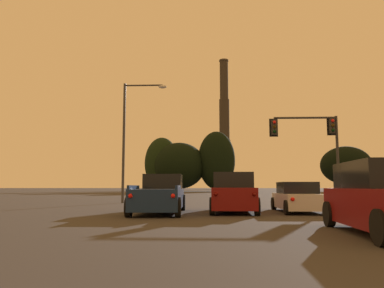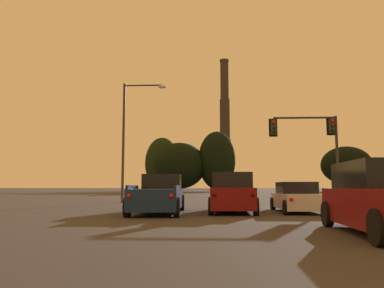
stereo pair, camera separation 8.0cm
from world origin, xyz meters
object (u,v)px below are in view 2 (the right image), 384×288
(smokestack, at_px, (225,138))
(sedan_right_lane_front, at_px, (297,198))
(traffic_light_overhead_right, at_px, (314,137))
(street_lamp, at_px, (130,129))
(suv_center_lane_front, at_px, (232,193))
(pickup_truck_left_lane_front, at_px, (159,195))

(smokestack, bearing_deg, sedan_right_lane_front, -91.32)
(traffic_light_overhead_right, relative_size, smokestack, 0.10)
(street_lamp, distance_m, smokestack, 135.01)
(street_lamp, relative_size, smokestack, 0.16)
(suv_center_lane_front, bearing_deg, smokestack, 89.86)
(street_lamp, bearing_deg, suv_center_lane_front, -54.60)
(sedan_right_lane_front, xyz_separation_m, suv_center_lane_front, (-3.12, -0.35, 0.23))
(suv_center_lane_front, xyz_separation_m, street_lamp, (-7.02, 9.88, 4.65))
(pickup_truck_left_lane_front, relative_size, smokestack, 0.10)
(pickup_truck_left_lane_front, height_order, street_lamp, street_lamp)
(pickup_truck_left_lane_front, distance_m, smokestack, 145.61)
(sedan_right_lane_front, distance_m, smokestack, 144.49)
(suv_center_lane_front, bearing_deg, traffic_light_overhead_right, 53.14)
(street_lamp, bearing_deg, sedan_right_lane_front, -43.24)
(smokestack, bearing_deg, suv_center_lane_front, -92.57)
(traffic_light_overhead_right, bearing_deg, suv_center_lane_front, -129.29)
(sedan_right_lane_front, bearing_deg, smokestack, 90.08)
(street_lamp, bearing_deg, smokestack, 84.24)
(pickup_truck_left_lane_front, distance_m, street_lamp, 11.98)
(suv_center_lane_front, xyz_separation_m, traffic_light_overhead_right, (6.05, 7.39, 3.63))
(pickup_truck_left_lane_front, distance_m, traffic_light_overhead_right, 12.88)
(pickup_truck_left_lane_front, bearing_deg, traffic_light_overhead_right, 38.81)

